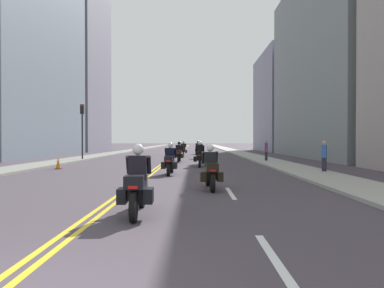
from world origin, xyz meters
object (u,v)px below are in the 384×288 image
at_px(motorcycle_5, 200,152).
at_px(motorcycle_6, 184,150).
at_px(motorcycle_0, 138,186).
at_px(motorcycle_1, 210,171).
at_px(traffic_light_near, 82,122).
at_px(motorcycle_4, 179,154).
at_px(pedestrian_1, 266,151).
at_px(motorcycle_3, 200,156).
at_px(traffic_cone_0, 58,163).
at_px(motorcycle_7, 198,149).
at_px(pedestrian_0, 324,157).
at_px(motorcycle_2, 170,162).

xyz_separation_m(motorcycle_5, motorcycle_6, (-1.67, 4.77, 0.02)).
distance_m(motorcycle_0, motorcycle_5, 23.62).
distance_m(motorcycle_1, traffic_light_near, 19.62).
relative_size(motorcycle_4, motorcycle_6, 1.03).
xyz_separation_m(motorcycle_5, pedestrian_1, (5.14, -4.86, 0.24)).
bearing_deg(motorcycle_0, pedestrian_1, 67.03).
xyz_separation_m(motorcycle_1, motorcycle_3, (-0.23, 9.87, 0.03)).
bearing_deg(motorcycle_3, pedestrian_1, 44.68).
distance_m(motorcycle_4, traffic_cone_0, 9.48).
height_order(motorcycle_3, motorcycle_7, motorcycle_3).
height_order(motorcycle_1, traffic_light_near, traffic_light_near).
distance_m(motorcycle_1, motorcycle_4, 14.84).
bearing_deg(motorcycle_5, pedestrian_0, -63.44).
relative_size(motorcycle_7, pedestrian_1, 1.23).
bearing_deg(motorcycle_4, pedestrian_0, -47.17).
xyz_separation_m(motorcycle_0, motorcycle_4, (0.04, 18.75, -0.01)).
xyz_separation_m(motorcycle_0, motorcycle_5, (1.73, 23.56, -0.01)).
bearing_deg(motorcycle_5, motorcycle_4, -106.73).
height_order(traffic_cone_0, pedestrian_0, pedestrian_0).
height_order(motorcycle_6, traffic_cone_0, motorcycle_6).
xyz_separation_m(motorcycle_7, traffic_light_near, (-9.88, -12.56, 2.62)).
distance_m(motorcycle_4, traffic_light_near, 8.88).
bearing_deg(motorcycle_1, motorcycle_3, 87.99).
height_order(motorcycle_1, motorcycle_7, motorcycle_7).
height_order(motorcycle_2, motorcycle_7, motorcycle_7).
bearing_deg(pedestrian_1, motorcycle_0, -11.81).
relative_size(motorcycle_1, motorcycle_6, 1.04).
distance_m(motorcycle_5, pedestrian_1, 7.07).
height_order(motorcycle_5, traffic_cone_0, motorcycle_5).
bearing_deg(motorcycle_7, motorcycle_4, -99.08).
bearing_deg(motorcycle_7, traffic_light_near, -130.90).
bearing_deg(traffic_light_near, motorcycle_1, -58.85).
distance_m(motorcycle_3, pedestrian_1, 7.13).
height_order(motorcycle_1, motorcycle_6, motorcycle_6).
height_order(motorcycle_1, motorcycle_4, motorcycle_4).
relative_size(motorcycle_7, traffic_cone_0, 2.82).
height_order(motorcycle_4, traffic_light_near, traffic_light_near).
relative_size(motorcycle_2, traffic_cone_0, 2.81).
bearing_deg(traffic_light_near, motorcycle_5, 16.24).
relative_size(traffic_light_near, pedestrian_0, 2.81).
height_order(motorcycle_6, traffic_light_near, traffic_light_near).
bearing_deg(motorcycle_0, motorcycle_3, 80.59).
relative_size(motorcycle_4, pedestrian_1, 1.29).
relative_size(motorcycle_4, traffic_cone_0, 2.96).
height_order(motorcycle_4, traffic_cone_0, motorcycle_4).
bearing_deg(traffic_light_near, motorcycle_6, 42.78).
height_order(motorcycle_2, traffic_cone_0, motorcycle_2).
height_order(motorcycle_5, motorcycle_7, motorcycle_7).
relative_size(motorcycle_3, traffic_cone_0, 3.06).
bearing_deg(pedestrian_0, motorcycle_4, 68.70).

